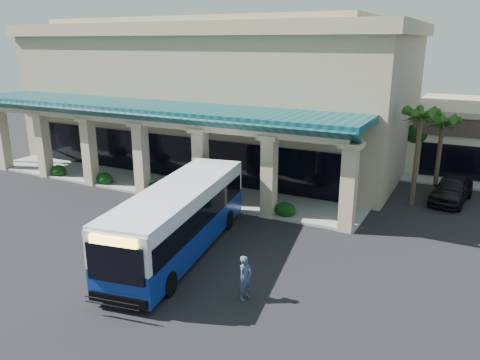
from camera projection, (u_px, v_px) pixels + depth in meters
The scene contains 10 objects.
ground at pixel (197, 245), 23.04m from camera, with size 110.00×110.00×0.00m, color black.
main_building at pixel (218, 91), 38.56m from camera, with size 30.80×14.80×11.35m, color tan, non-canonical shape.
arcade at pixel (150, 146), 31.54m from camera, with size 30.00×6.20×5.70m, color #09343A, non-canonical shape.
palm_0 at pixel (417, 153), 27.70m from camera, with size 2.40×2.40×6.60m, color #1B3F10, non-canonical shape.
palm_1 at pixel (439, 151), 29.92m from camera, with size 2.40×2.40×5.80m, color #1B3F10, non-canonical shape.
palm_2 at pixel (3, 126), 37.62m from camera, with size 2.40×2.40×6.20m, color #1B3F10, non-canonical shape.
broadleaf_tree at pixel (416, 141), 35.20m from camera, with size 2.60×2.60×4.81m, color black, non-canonical shape.
transit_bus at pixel (180, 220), 21.85m from camera, with size 2.69×11.58×3.23m, color navy, non-canonical shape.
pedestrian at pixel (245, 278), 17.99m from camera, with size 0.66×0.43×1.80m, color #3F4C63.
car_silver at pixel (452, 189), 29.03m from camera, with size 1.93×4.80×1.64m, color black.
Camera 1 is at (11.62, -17.81, 9.64)m, focal length 35.00 mm.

